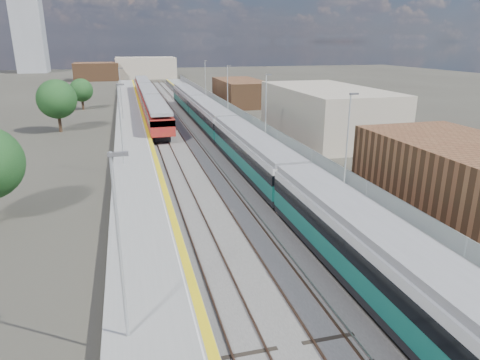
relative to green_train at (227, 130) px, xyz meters
name	(u,v)px	position (x,y,z in m)	size (l,w,h in m)	color
ground	(201,135)	(-1.50, 9.33, -2.33)	(320.00, 320.00, 0.00)	#47443A
ballast_bed	(182,132)	(-3.75, 11.83, -2.30)	(10.50, 155.00, 0.06)	#565451
tracks	(185,129)	(-3.15, 13.51, -2.22)	(8.96, 160.00, 0.17)	#4C3323
platform_right	(234,126)	(3.78, 11.82, -1.79)	(4.70, 155.00, 8.52)	slate
platform_left	(132,131)	(-10.55, 11.82, -1.81)	(4.30, 155.00, 8.52)	slate
buildings	(93,46)	(-19.62, 97.93, 8.38)	(72.00, 185.50, 40.00)	brown
green_train	(227,130)	(0.00, 0.00, 0.00)	(3.00, 83.54, 3.31)	black
red_train	(148,97)	(-7.00, 34.73, -0.06)	(3.05, 61.72, 3.85)	black
tree_b	(57,99)	(-20.25, 16.34, 2.24)	(5.35, 5.35, 7.26)	#382619
tree_c	(81,90)	(-18.88, 37.33, 1.26)	(4.21, 4.21, 5.71)	#382619
tree_d	(325,94)	(21.14, 18.56, 1.52)	(4.52, 4.52, 6.12)	#382619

